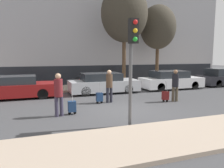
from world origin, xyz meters
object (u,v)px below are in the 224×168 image
traffic_light (132,51)px  parked_car_2 (171,80)px  parked_car_0 (17,87)px  pedestrian_center (109,84)px  trolley_right (165,96)px  parked_car_1 (103,83)px  pedestrian_left (59,92)px  bare_tree_near_crossing (158,27)px  parked_car_3 (223,77)px  pedestrian_right (175,84)px  parked_bicycle (85,82)px  trolley_left (72,106)px  trolley_center (99,97)px  bare_tree_down_street (124,14)px

traffic_light → parked_car_2: bearing=47.5°
parked_car_0 → pedestrian_center: 5.50m
traffic_light → trolley_right: bearing=42.5°
parked_car_1 → trolley_right: 4.46m
pedestrian_left → bare_tree_near_crossing: size_ratio=0.27×
parked_car_0 → parked_car_2: 10.43m
parked_car_3 → pedestrian_center: (-10.86, -3.06, 0.31)m
pedestrian_right → parked_car_3: bearing=34.6°
parked_car_3 → pedestrian_right: size_ratio=2.44×
parked_car_2 → parked_car_3: bearing=1.3°
pedestrian_left → traffic_light: size_ratio=0.48×
parked_bicycle → trolley_right: bearing=-65.6°
trolley_left → pedestrian_center: (2.22, 1.69, 0.64)m
traffic_light → bare_tree_near_crossing: bearing=54.8°
trolley_center → parked_bicycle: size_ratio=0.62×
trolley_left → trolley_center: bearing=44.5°
traffic_light → parked_bicycle: size_ratio=2.06×
parked_car_1 → pedestrian_right: bearing=-54.0°
pedestrian_right → parked_bicycle: bearing=124.6°
pedestrian_left → trolley_right: (5.62, 0.93, -0.66)m
pedestrian_left → trolley_center: bearing=-152.7°
pedestrian_center → bare_tree_near_crossing: 9.24m
parked_car_0 → parked_car_3: bearing=0.4°
pedestrian_center → bare_tree_down_street: size_ratio=0.23×
parked_car_1 → pedestrian_center: (-0.58, -2.96, 0.35)m
pedestrian_right → bare_tree_down_street: (-0.61, 5.64, 4.54)m
pedestrian_center → traffic_light: bearing=-102.4°
parked_car_0 → pedestrian_center: size_ratio=2.52×
trolley_right → trolley_left: bearing=-170.8°
parked_car_3 → trolley_center: (-11.41, -3.10, -0.33)m
parked_car_2 → trolley_right: size_ratio=4.10×
traffic_light → trolley_left: bearing=125.9°
parked_car_2 → trolley_center: bearing=-154.8°
traffic_light → parked_bicycle: 9.75m
parked_car_3 → pedestrian_center: size_ratio=2.44×
trolley_left → trolley_right: size_ratio=1.00×
parked_car_1 → parked_bicycle: parked_car_1 is taller
trolley_right → trolley_center: bearing=166.5°
parked_bicycle → bare_tree_near_crossing: bearing=1.3°
parked_car_2 → pedestrian_right: size_ratio=2.66×
trolley_left → parked_car_2: bearing=30.0°
trolley_center → trolley_right: size_ratio=0.99×
trolley_right → parked_bicycle: trolley_right is taller
traffic_light → parked_bicycle: (0.52, 9.50, -2.11)m
pedestrian_right → trolley_right: 0.84m
parked_car_3 → traffic_light: 13.56m
parked_car_2 → bare_tree_down_street: bearing=149.4°
traffic_light → bare_tree_down_street: size_ratio=0.48×
trolley_center → traffic_light: (-0.01, -3.95, 2.26)m
trolley_center → trolley_right: trolley_right is taller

